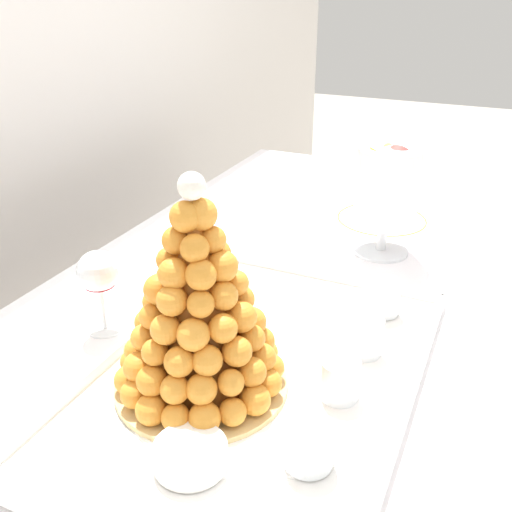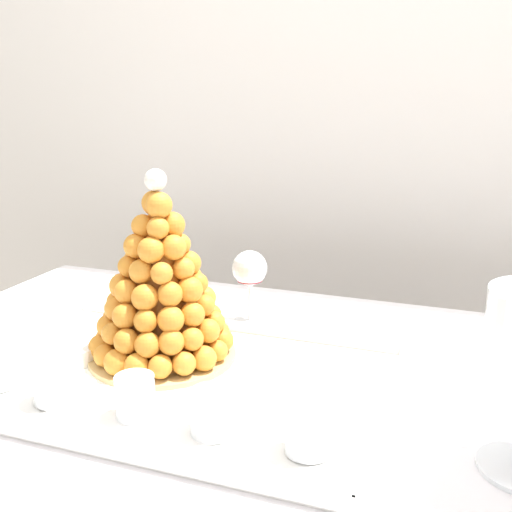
# 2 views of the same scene
# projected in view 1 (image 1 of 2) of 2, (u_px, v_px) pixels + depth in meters

# --- Properties ---
(buffet_table) EXTENTS (1.68, 0.94, 0.80)m
(buffet_table) POSITION_uv_depth(u_px,v_px,m) (307.00, 333.00, 1.11)
(buffet_table) COLOR brown
(buffet_table) RESTS_ON ground_plane
(serving_tray) EXTENTS (0.64, 0.43, 0.02)m
(serving_tray) POSITION_uv_depth(u_px,v_px,m) (258.00, 376.00, 0.84)
(serving_tray) COLOR white
(serving_tray) RESTS_ON buffet_table
(croquembouche) EXTENTS (0.24, 0.24, 0.31)m
(croquembouche) POSITION_uv_depth(u_px,v_px,m) (198.00, 311.00, 0.76)
(croquembouche) COLOR tan
(croquembouche) RESTS_ON serving_tray
(dessert_cup_mid_left) EXTENTS (0.06, 0.06, 0.05)m
(dessert_cup_mid_left) POSITION_uv_depth(u_px,v_px,m) (308.00, 446.00, 0.68)
(dessert_cup_mid_left) COLOR silver
(dessert_cup_mid_left) RESTS_ON serving_tray
(dessert_cup_centre) EXTENTS (0.05, 0.05, 0.06)m
(dessert_cup_centre) POSITION_uv_depth(u_px,v_px,m) (339.00, 380.00, 0.78)
(dessert_cup_centre) COLOR silver
(dessert_cup_centre) RESTS_ON serving_tray
(dessert_cup_mid_right) EXTENTS (0.06, 0.06, 0.06)m
(dessert_cup_mid_right) POSITION_uv_depth(u_px,v_px,m) (364.00, 337.00, 0.87)
(dessert_cup_mid_right) COLOR silver
(dessert_cup_mid_right) RESTS_ON serving_tray
(dessert_cup_right) EXTENTS (0.06, 0.06, 0.06)m
(dessert_cup_right) POSITION_uv_depth(u_px,v_px,m) (383.00, 298.00, 0.98)
(dessert_cup_right) COLOR silver
(dessert_cup_right) RESTS_ON serving_tray
(creme_brulee_ramekin) EXTENTS (0.09, 0.09, 0.03)m
(creme_brulee_ramekin) POSITION_uv_depth(u_px,v_px,m) (190.00, 454.00, 0.68)
(creme_brulee_ramekin) COLOR white
(creme_brulee_ramekin) RESTS_ON serving_tray
(macaron_goblet) EXTENTS (0.13, 0.13, 0.23)m
(macaron_goblet) POSITION_uv_depth(u_px,v_px,m) (387.00, 188.00, 1.16)
(macaron_goblet) COLOR white
(macaron_goblet) RESTS_ON buffet_table
(fruit_tart_plate) EXTENTS (0.21, 0.21, 0.06)m
(fruit_tart_plate) POSITION_uv_depth(u_px,v_px,m) (382.00, 215.00, 1.36)
(fruit_tart_plate) COLOR white
(fruit_tart_plate) RESTS_ON buffet_table
(wine_glass) EXTENTS (0.07, 0.07, 0.14)m
(wine_glass) POSITION_uv_depth(u_px,v_px,m) (99.00, 275.00, 0.91)
(wine_glass) COLOR silver
(wine_glass) RESTS_ON buffet_table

